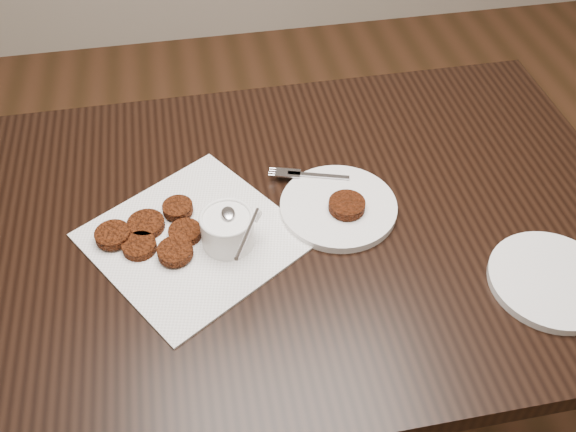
% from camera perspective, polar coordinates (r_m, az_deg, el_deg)
% --- Properties ---
extents(floor, '(4.00, 4.00, 0.00)m').
position_cam_1_polar(floor, '(1.75, 0.85, -18.08)').
color(floor, brown).
rests_on(floor, ground).
extents(table, '(1.31, 0.84, 0.75)m').
position_cam_1_polar(table, '(1.43, -0.39, -10.83)').
color(table, black).
rests_on(table, floor).
extents(napkin, '(0.44, 0.44, 0.00)m').
position_cam_1_polar(napkin, '(1.12, -8.56, -2.01)').
color(napkin, white).
rests_on(napkin, table).
extents(sauce_ramekin, '(0.16, 0.16, 0.13)m').
position_cam_1_polar(sauce_ramekin, '(1.06, -5.66, -0.02)').
color(sauce_ramekin, white).
rests_on(sauce_ramekin, napkin).
extents(patty_cluster, '(0.27, 0.27, 0.02)m').
position_cam_1_polar(patty_cluster, '(1.12, -12.25, -1.46)').
color(patty_cluster, '#64250D').
rests_on(patty_cluster, napkin).
extents(plate_with_patty, '(0.27, 0.27, 0.03)m').
position_cam_1_polar(plate_with_patty, '(1.15, 4.64, 1.12)').
color(plate_with_patty, white).
rests_on(plate_with_patty, table).
extents(plate_empty, '(0.23, 0.23, 0.01)m').
position_cam_1_polar(plate_empty, '(1.13, 22.90, -5.43)').
color(plate_empty, white).
rests_on(plate_empty, table).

